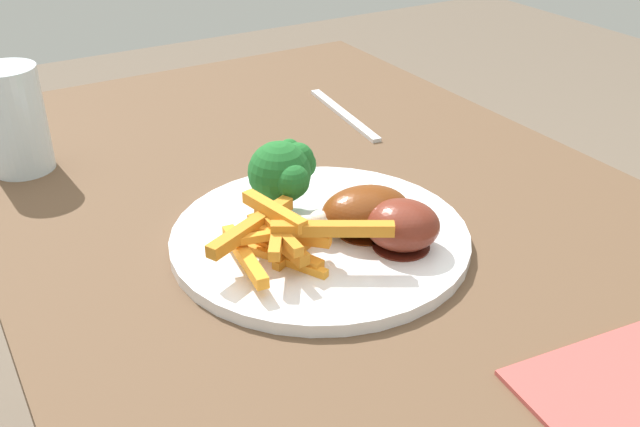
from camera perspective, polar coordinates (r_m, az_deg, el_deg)
The scene contains 8 objects.
dining_table at distance 0.78m, azimuth 2.23°, elevation -8.14°, with size 1.08×0.65×0.71m.
dinner_plate at distance 0.68m, azimuth 0.00°, elevation -1.90°, with size 0.28×0.28×0.01m, color white.
broccoli_floret_front at distance 0.69m, azimuth -2.75°, elevation 3.42°, with size 0.07×0.07×0.07m.
carrot_fries_pile at distance 0.63m, azimuth -3.24°, elevation -1.82°, with size 0.12×0.15×0.05m.
chicken_drumstick_near at distance 0.65m, azimuth 6.12°, elevation -0.92°, with size 0.10×0.11×0.04m.
chicken_drumstick_far at distance 0.67m, azimuth 3.29°, elevation 0.13°, with size 0.08×0.14×0.04m.
fork at distance 0.97m, azimuth 1.87°, elevation 7.84°, with size 0.19×0.01×0.01m, color silver.
water_glass at distance 0.87m, azimuth -22.97°, elevation 6.82°, with size 0.07×0.07×0.12m, color silver.
Camera 1 is at (0.52, -0.34, 1.07)m, focal length 40.58 mm.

